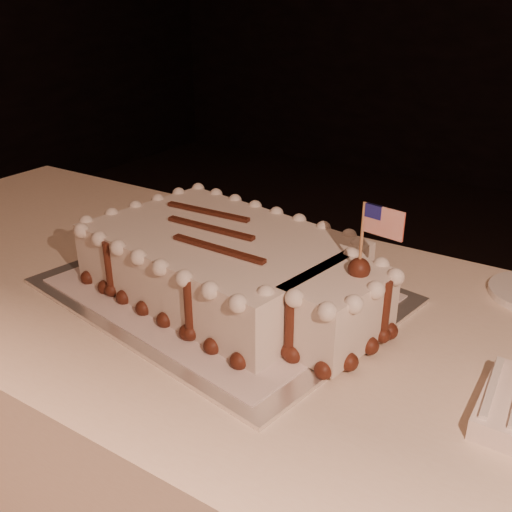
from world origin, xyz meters
The scene contains 4 objects.
banquet_table centered at (0.00, 0.60, 0.38)m, with size 2.40×0.80×0.75m, color beige.
cake_board centered at (-0.21, 0.61, 0.75)m, with size 0.62×0.46×0.01m, color silver.
doily centered at (-0.21, 0.61, 0.76)m, with size 0.55×0.42×0.00m, color silver.
sheet_cake centered at (-0.18, 0.60, 0.82)m, with size 0.61×0.40×0.23m.
Camera 1 is at (0.36, -0.15, 1.26)m, focal length 40.00 mm.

